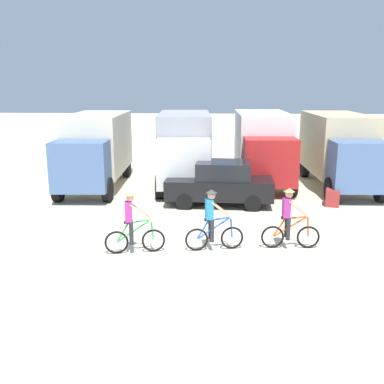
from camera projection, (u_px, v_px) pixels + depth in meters
The scene contains 10 objects.
ground_plane at pixel (176, 262), 12.22m from camera, with size 120.00×120.00×0.00m, color beige.
box_truck_cream_rv at pixel (96, 147), 20.64m from camera, with size 2.61×6.83×3.35m.
box_truck_grey_hauler at pixel (184, 145), 21.13m from camera, with size 2.73×6.87×3.35m.
box_truck_avon_van at pixel (263, 144), 21.56m from camera, with size 2.46×6.78×3.35m.
box_truck_tan_camper at pixel (339, 147), 20.62m from camera, with size 2.50×6.79×3.35m.
sedan_parked at pixel (220, 183), 17.71m from camera, with size 4.27×1.94×1.76m.
cyclist_orange_shirt at pixel (132, 225), 12.69m from camera, with size 1.71×0.56×1.82m.
cyclist_cowboy_hat at pixel (213, 222), 12.91m from camera, with size 1.71×0.56×1.82m.
cyclist_near_camera at pixel (289, 221), 13.06m from camera, with size 1.73×0.52×1.82m.
supply_crate at pixel (333, 198), 17.75m from camera, with size 0.53×0.66×0.66m, color #9E2D2D.
Camera 1 is at (1.01, -11.38, 4.77)m, focal length 41.88 mm.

